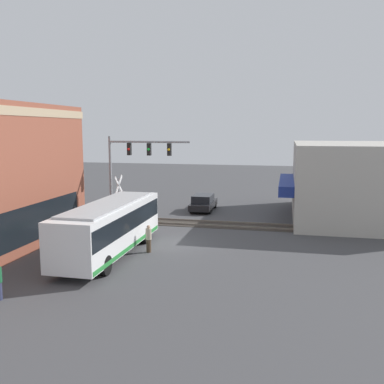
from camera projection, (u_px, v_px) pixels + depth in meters
name	position (u px, v px, depth m)	size (l,w,h in m)	color
ground_plane	(172.00, 244.00, 26.83)	(120.00, 120.00, 0.00)	#424244
shop_building	(357.00, 181.00, 34.21)	(13.47, 11.10, 6.03)	#B2ADA3
city_bus	(110.00, 226.00, 24.22)	(10.12, 2.59, 3.03)	white
traffic_signal_gantry	(133.00, 160.00, 31.67)	(0.42, 6.26, 6.62)	gray
crossing_signal	(119.00, 196.00, 31.16)	(1.41, 1.18, 3.81)	gray
rail_track_near	(193.00, 223.00, 32.62)	(2.60, 60.00, 0.15)	#332D28
parked_car_black	(203.00, 203.00, 37.69)	(4.44, 1.82, 1.44)	black
pedestrian_near_bus	(149.00, 239.00, 24.88)	(0.34, 0.34, 1.62)	#473828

